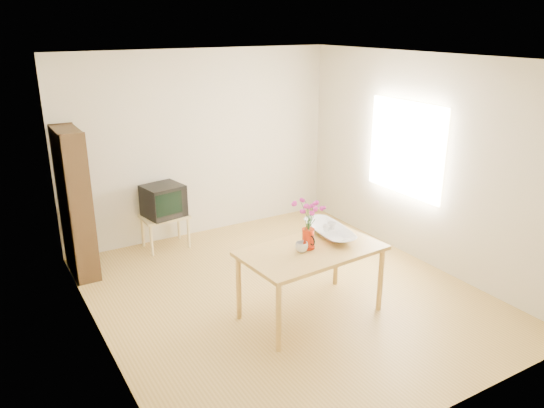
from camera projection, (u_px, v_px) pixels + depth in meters
room at (289, 185)px, 5.61m from camera, size 4.50×4.50×4.50m
table at (311, 256)px, 5.41m from camera, size 1.50×0.93×0.75m
tv_stand at (165, 220)px, 7.16m from camera, size 0.60×0.45×0.46m
bookshelf at (76, 208)px, 6.28m from camera, size 0.28×0.70×1.80m
pitcher at (308, 239)px, 5.38m from camera, size 0.14×0.22×0.21m
flowers at (309, 214)px, 5.28m from camera, size 0.24×0.24×0.34m
mug at (302, 247)px, 5.31m from camera, size 0.17×0.17×0.10m
bowl at (330, 213)px, 5.67m from camera, size 0.60×0.60×0.50m
teacup_a at (327, 218)px, 5.66m from camera, size 0.07×0.07×0.06m
teacup_b at (332, 216)px, 5.72m from camera, size 0.10×0.10×0.07m
television at (163, 200)px, 7.08m from camera, size 0.56×0.53×0.42m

